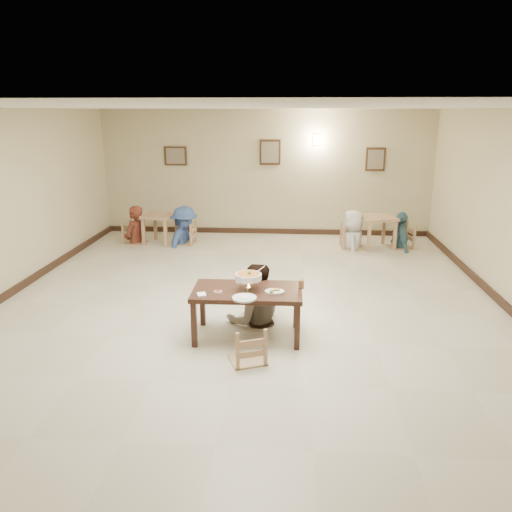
# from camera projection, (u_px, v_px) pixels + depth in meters

# --- Properties ---
(floor) EXTENTS (10.00, 10.00, 0.00)m
(floor) POSITION_uv_depth(u_px,v_px,m) (248.00, 308.00, 7.74)
(floor) COLOR beige
(floor) RESTS_ON ground
(ceiling) EXTENTS (10.00, 10.00, 0.00)m
(ceiling) POSITION_uv_depth(u_px,v_px,m) (247.00, 107.00, 6.90)
(ceiling) COLOR silver
(ceiling) RESTS_ON wall_back
(wall_back) EXTENTS (10.00, 0.00, 10.00)m
(wall_back) POSITION_uv_depth(u_px,v_px,m) (266.00, 173.00, 12.11)
(wall_back) COLOR beige
(wall_back) RESTS_ON floor
(wall_front) EXTENTS (10.00, 0.00, 10.00)m
(wall_front) POSITION_uv_depth(u_px,v_px,m) (159.00, 407.00, 2.53)
(wall_front) COLOR beige
(wall_front) RESTS_ON floor
(baseboard_back) EXTENTS (8.00, 0.06, 0.12)m
(baseboard_back) POSITION_uv_depth(u_px,v_px,m) (265.00, 231.00, 12.48)
(baseboard_back) COLOR black
(baseboard_back) RESTS_ON floor
(baseboard_left) EXTENTS (0.06, 10.00, 0.12)m
(baseboard_left) POSITION_uv_depth(u_px,v_px,m) (2.00, 298.00, 8.00)
(baseboard_left) COLOR black
(baseboard_left) RESTS_ON floor
(baseboard_right) EXTENTS (0.06, 10.00, 0.12)m
(baseboard_right) POSITION_uv_depth(u_px,v_px,m) (512.00, 312.00, 7.44)
(baseboard_right) COLOR black
(baseboard_right) RESTS_ON floor
(picture_a) EXTENTS (0.55, 0.04, 0.45)m
(picture_a) POSITION_uv_depth(u_px,v_px,m) (176.00, 156.00, 12.11)
(picture_a) COLOR #372213
(picture_a) RESTS_ON wall_back
(picture_b) EXTENTS (0.50, 0.04, 0.60)m
(picture_b) POSITION_uv_depth(u_px,v_px,m) (270.00, 152.00, 11.92)
(picture_b) COLOR #372213
(picture_b) RESTS_ON wall_back
(picture_c) EXTENTS (0.45, 0.04, 0.55)m
(picture_c) POSITION_uv_depth(u_px,v_px,m) (375.00, 159.00, 11.79)
(picture_c) COLOR #372213
(picture_c) RESTS_ON wall_back
(wall_sconce) EXTENTS (0.16, 0.05, 0.22)m
(wall_sconce) POSITION_uv_depth(u_px,v_px,m) (317.00, 140.00, 11.76)
(wall_sconce) COLOR #FFD88C
(wall_sconce) RESTS_ON wall_back
(main_table) EXTENTS (1.46, 0.83, 0.68)m
(main_table) POSITION_uv_depth(u_px,v_px,m) (247.00, 295.00, 6.62)
(main_table) COLOR #371E14
(main_table) RESTS_ON floor
(chair_far) EXTENTS (0.45, 0.45, 0.95)m
(chair_far) POSITION_uv_depth(u_px,v_px,m) (254.00, 288.00, 7.25)
(chair_far) COLOR tan
(chair_far) RESTS_ON floor
(chair_near) EXTENTS (0.42, 0.42, 0.89)m
(chair_near) POSITION_uv_depth(u_px,v_px,m) (247.00, 327.00, 6.00)
(chair_near) COLOR tan
(chair_near) RESTS_ON floor
(main_diner) EXTENTS (0.98, 0.85, 1.74)m
(main_diner) POSITION_uv_depth(u_px,v_px,m) (255.00, 264.00, 7.05)
(main_diner) COLOR gray
(main_diner) RESTS_ON floor
(curry_warmer) EXTENTS (0.39, 0.35, 0.31)m
(curry_warmer) POSITION_uv_depth(u_px,v_px,m) (248.00, 277.00, 6.53)
(curry_warmer) COLOR silver
(curry_warmer) RESTS_ON main_table
(rice_plate_far) EXTENTS (0.27, 0.27, 0.06)m
(rice_plate_far) POSITION_uv_depth(u_px,v_px,m) (245.00, 281.00, 6.88)
(rice_plate_far) COLOR white
(rice_plate_far) RESTS_ON main_table
(rice_plate_near) EXTENTS (0.31, 0.31, 0.07)m
(rice_plate_near) POSITION_uv_depth(u_px,v_px,m) (244.00, 298.00, 6.27)
(rice_plate_near) COLOR white
(rice_plate_near) RESTS_ON main_table
(fried_plate) EXTENTS (0.26, 0.26, 0.06)m
(fried_plate) POSITION_uv_depth(u_px,v_px,m) (274.00, 291.00, 6.49)
(fried_plate) COLOR white
(fried_plate) RESTS_ON main_table
(chili_dish) EXTENTS (0.10, 0.10, 0.02)m
(chili_dish) POSITION_uv_depth(u_px,v_px,m) (218.00, 291.00, 6.49)
(chili_dish) COLOR white
(chili_dish) RESTS_ON main_table
(napkin_cutlery) EXTENTS (0.17, 0.23, 0.03)m
(napkin_cutlery) POSITION_uv_depth(u_px,v_px,m) (202.00, 295.00, 6.37)
(napkin_cutlery) COLOR white
(napkin_cutlery) RESTS_ON main_table
(drink_glass) EXTENTS (0.07, 0.07, 0.15)m
(drink_glass) POSITION_uv_depth(u_px,v_px,m) (301.00, 284.00, 6.62)
(drink_glass) COLOR white
(drink_glass) RESTS_ON main_table
(bg_table_left) EXTENTS (0.81, 0.81, 0.68)m
(bg_table_left) POSITION_uv_depth(u_px,v_px,m) (160.00, 220.00, 11.43)
(bg_table_left) COLOR tan
(bg_table_left) RESTS_ON floor
(bg_table_right) EXTENTS (0.87, 0.87, 0.72)m
(bg_table_right) POSITION_uv_depth(u_px,v_px,m) (377.00, 222.00, 11.03)
(bg_table_right) COLOR tan
(bg_table_right) RESTS_ON floor
(bg_chair_ll) EXTENTS (0.45, 0.45, 0.96)m
(bg_chair_ll) POSITION_uv_depth(u_px,v_px,m) (135.00, 223.00, 11.43)
(bg_chair_ll) COLOR tan
(bg_chair_ll) RESTS_ON floor
(bg_chair_lr) EXTENTS (0.46, 0.46, 0.97)m
(bg_chair_lr) POSITION_uv_depth(u_px,v_px,m) (184.00, 224.00, 11.36)
(bg_chair_lr) COLOR tan
(bg_chair_lr) RESTS_ON floor
(bg_chair_rl) EXTENTS (0.49, 0.49, 1.05)m
(bg_chair_rl) POSITION_uv_depth(u_px,v_px,m) (353.00, 225.00, 11.04)
(bg_chair_rl) COLOR tan
(bg_chair_rl) RESTS_ON floor
(bg_chair_rr) EXTENTS (0.50, 0.50, 1.07)m
(bg_chair_rr) POSITION_uv_depth(u_px,v_px,m) (401.00, 224.00, 11.03)
(bg_chair_rr) COLOR tan
(bg_chair_rr) RESTS_ON floor
(bg_diner_a) EXTENTS (0.60, 0.74, 1.76)m
(bg_diner_a) POSITION_uv_depth(u_px,v_px,m) (133.00, 206.00, 11.32)
(bg_diner_a) COLOR #5B261B
(bg_diner_a) RESTS_ON floor
(bg_diner_b) EXTENTS (0.92, 1.27, 1.76)m
(bg_diner_b) POSITION_uv_depth(u_px,v_px,m) (183.00, 206.00, 11.24)
(bg_diner_b) COLOR #415E9C
(bg_diner_b) RESTS_ON floor
(bg_diner_c) EXTENTS (0.57, 0.85, 1.70)m
(bg_diner_c) POSITION_uv_depth(u_px,v_px,m) (354.00, 210.00, 10.95)
(bg_diner_c) COLOR silver
(bg_diner_c) RESTS_ON floor
(bg_diner_d) EXTENTS (0.52, 1.00, 1.62)m
(bg_diner_d) POSITION_uv_depth(u_px,v_px,m) (402.00, 212.00, 10.95)
(bg_diner_d) COLOR teal
(bg_diner_d) RESTS_ON floor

